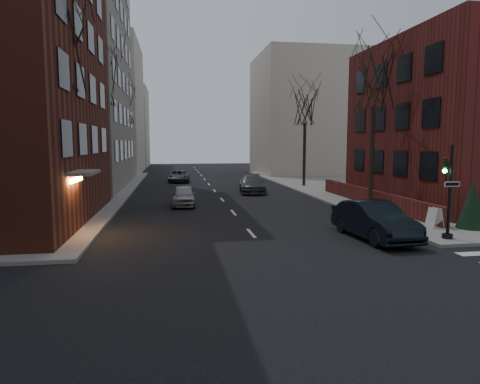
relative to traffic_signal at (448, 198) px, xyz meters
name	(u,v)px	position (x,y,z in m)	size (l,w,h in m)	color
ground	(363,362)	(-7.94, -8.99, -1.91)	(160.00, 160.00, 0.00)	black
building_left_tan	(16,31)	(-24.94, 25.01, 12.09)	(18.00, 18.00, 28.00)	gray
building_right_brick	(473,124)	(8.56, 10.01, 3.59)	(12.00, 14.00, 11.00)	#5C1D1A
low_wall_right	(370,197)	(1.36, 10.01, -1.26)	(0.35, 16.00, 1.00)	#5C1D1A
building_distant_la	(88,108)	(-22.94, 46.01, 7.09)	(14.00, 16.00, 18.00)	beige
building_distant_ra	(309,115)	(7.06, 41.01, 6.09)	(14.00, 14.00, 16.00)	beige
building_distant_lb	(119,127)	(-20.94, 63.01, 5.09)	(10.00, 12.00, 14.00)	beige
traffic_signal	(448,198)	(0.00, 0.00, 0.00)	(0.76, 0.44, 4.00)	black
tree_left_a	(56,50)	(-16.74, 5.01, 6.56)	(4.18, 4.18, 10.26)	#2D231C
tree_left_b	(100,79)	(-16.74, 17.01, 7.00)	(4.40, 4.40, 10.80)	#2D231C
tree_left_c	(122,107)	(-16.74, 31.01, 6.12)	(3.96, 3.96, 9.72)	#2D231C
tree_right_a	(374,81)	(0.86, 9.01, 6.12)	(3.96, 3.96, 9.72)	#2D231C
tree_right_b	(305,107)	(0.86, 23.01, 5.68)	(3.74, 3.74, 9.18)	#2D231C
streetlamp_near	(102,143)	(-16.14, 13.01, 2.33)	(0.36, 0.36, 6.28)	black
streetlamp_far	(131,143)	(-16.14, 33.01, 2.33)	(0.36, 0.36, 6.28)	black
parked_sedan	(374,220)	(-2.81, 1.01, -1.08)	(1.76, 5.04, 1.66)	black
car_lane_silver	(184,196)	(-10.85, 12.41, -1.23)	(1.59, 3.95, 1.35)	#939498
car_lane_gray	(252,184)	(-4.90, 19.20, -1.16)	(2.08, 5.13, 1.49)	#3E3E43
car_lane_far	(179,176)	(-10.90, 29.95, -1.27)	(2.13, 4.63, 1.29)	#3D3D41
sandwich_board	(435,217)	(0.94, 2.28, -1.27)	(0.43, 0.61, 0.98)	white
evergreen_shrub	(472,205)	(2.56, 1.84, -0.63)	(1.36, 1.36, 2.26)	black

